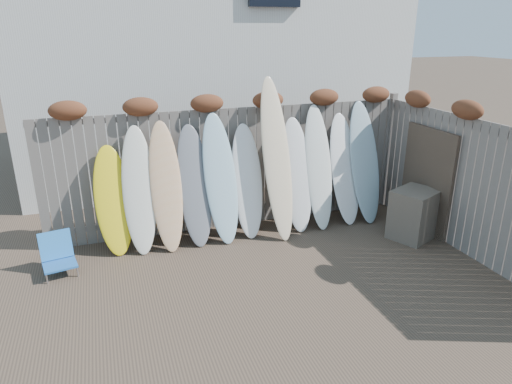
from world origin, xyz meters
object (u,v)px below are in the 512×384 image
object	(u,v)px
lattice_panel	(426,181)
surfboard_0	(113,201)
wooden_crate	(414,214)
beach_chair	(58,255)

from	to	relation	value
lattice_panel	surfboard_0	world-z (taller)	lattice_panel
wooden_crate	surfboard_0	xyz separation A→B (m)	(-4.51, 1.08, 0.40)
wooden_crate	lattice_panel	size ratio (longest dim) A/B	0.46
beach_chair	surfboard_0	distance (m)	1.06
wooden_crate	lattice_panel	distance (m)	0.61
lattice_panel	surfboard_0	size ratio (longest dim) A/B	1.04
surfboard_0	beach_chair	bearing A→B (deg)	-153.62
wooden_crate	lattice_panel	bearing A→B (deg)	32.43
lattice_panel	surfboard_0	xyz separation A→B (m)	(-4.85, 0.87, -0.06)
lattice_panel	surfboard_0	bearing A→B (deg)	169.55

